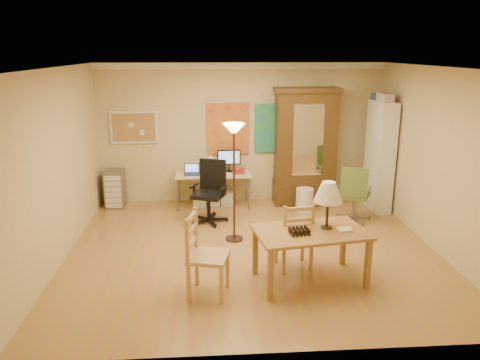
{
  "coord_description": "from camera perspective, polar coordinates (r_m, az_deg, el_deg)",
  "views": [
    {
      "loc": [
        -0.65,
        -6.51,
        2.94
      ],
      "look_at": [
        -0.17,
        0.3,
        1.02
      ],
      "focal_mm": 35.0,
      "sensor_mm": 36.0,
      "label": 1
    }
  ],
  "objects": [
    {
      "name": "floor",
      "position": [
        7.18,
        1.52,
        -8.53
      ],
      "size": [
        5.5,
        5.5,
        0.0
      ],
      "primitive_type": "plane",
      "color": "#A4803A",
      "rests_on": "ground"
    },
    {
      "name": "crown_molding",
      "position": [
        9.0,
        0.11,
        13.76
      ],
      "size": [
        5.5,
        0.08,
        0.12
      ],
      "primitive_type": "cube",
      "color": "white",
      "rests_on": "floor"
    },
    {
      "name": "corkboard",
      "position": [
        9.21,
        -12.81,
        6.28
      ],
      "size": [
        0.9,
        0.04,
        0.62
      ],
      "primitive_type": "cube",
      "color": "#AB7350",
      "rests_on": "floor"
    },
    {
      "name": "art_panel_left",
      "position": [
        9.11,
        -1.47,
        6.25
      ],
      "size": [
        0.8,
        0.04,
        1.0
      ],
      "primitive_type": "cube",
      "color": "gold",
      "rests_on": "floor"
    },
    {
      "name": "art_panel_right",
      "position": [
        9.2,
        4.17,
        6.3
      ],
      "size": [
        0.75,
        0.04,
        0.95
      ],
      "primitive_type": "cube",
      "color": "teal",
      "rests_on": "floor"
    },
    {
      "name": "dining_table",
      "position": [
        6.07,
        9.39,
        -4.83
      ],
      "size": [
        1.52,
        1.06,
        1.32
      ],
      "color": "olive",
      "rests_on": "floor"
    },
    {
      "name": "ladder_chair_back",
      "position": [
        6.48,
        6.67,
        -7.0
      ],
      "size": [
        0.5,
        0.49,
        0.97
      ],
      "color": "tan",
      "rests_on": "floor"
    },
    {
      "name": "ladder_chair_left",
      "position": [
        5.8,
        -4.23,
        -9.35
      ],
      "size": [
        0.56,
        0.58,
        1.05
      ],
      "color": "tan",
      "rests_on": "floor"
    },
    {
      "name": "torchiere_lamp",
      "position": [
        7.1,
        -0.74,
        3.96
      ],
      "size": [
        0.34,
        0.34,
        1.87
      ],
      "color": "#46281C",
      "rests_on": "floor"
    },
    {
      "name": "computer_desk",
      "position": [
        9.03,
        -3.12,
        -0.72
      ],
      "size": [
        1.43,
        0.63,
        1.08
      ],
      "color": "#C1AB8D",
      "rests_on": "floor"
    },
    {
      "name": "office_chair_black",
      "position": [
        8.23,
        -3.73,
        -3.15
      ],
      "size": [
        0.67,
        0.67,
        1.09
      ],
      "color": "black",
      "rests_on": "floor"
    },
    {
      "name": "office_chair_green",
      "position": [
        8.48,
        13.67,
        -3.15
      ],
      "size": [
        0.62,
        0.62,
        1.01
      ],
      "color": "slate",
      "rests_on": "floor"
    },
    {
      "name": "drawer_cart",
      "position": [
        9.3,
        -14.98,
        -1.01
      ],
      "size": [
        0.36,
        0.43,
        0.71
      ],
      "color": "slate",
      "rests_on": "floor"
    },
    {
      "name": "armoire",
      "position": [
        9.16,
        7.91,
        3.16
      ],
      "size": [
        1.22,
        0.58,
        2.25
      ],
      "color": "#321E0D",
      "rests_on": "floor"
    },
    {
      "name": "bookshelf",
      "position": [
        9.11,
        16.63,
        2.79
      ],
      "size": [
        0.31,
        0.81,
        2.03
      ],
      "color": "white",
      "rests_on": "floor"
    },
    {
      "name": "wastebin",
      "position": [
        8.9,
        7.88,
        -2.35
      ],
      "size": [
        0.34,
        0.34,
        0.42
      ],
      "primitive_type": "cylinder",
      "color": "silver",
      "rests_on": "floor"
    }
  ]
}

